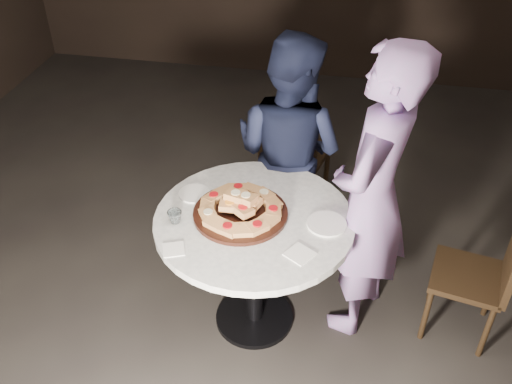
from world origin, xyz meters
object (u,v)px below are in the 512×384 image
(focaccia_pile, at_px, (241,206))
(diner_teal, at_px, (372,199))
(table, at_px, (254,239))
(water_glass, at_px, (175,217))
(chair_far, at_px, (293,150))
(serving_board, at_px, (240,213))
(chair_right, at_px, (486,273))
(diner_navy, at_px, (288,152))

(focaccia_pile, distance_m, diner_teal, 0.68)
(table, distance_m, focaccia_pile, 0.22)
(water_glass, distance_m, diner_teal, 1.02)
(table, xyz_separation_m, chair_far, (0.06, 1.11, -0.12))
(serving_board, xyz_separation_m, focaccia_pile, (0.00, 0.00, 0.05))
(water_glass, relative_size, chair_far, 0.08)
(table, bearing_deg, chair_right, 7.12)
(table, distance_m, diner_teal, 0.66)
(table, height_order, chair_right, chair_right)
(chair_right, bearing_deg, chair_far, -117.13)
(focaccia_pile, bearing_deg, chair_far, 83.12)
(table, distance_m, water_glass, 0.45)
(serving_board, height_order, chair_right, chair_right)
(table, height_order, diner_teal, diner_teal)
(focaccia_pile, height_order, chair_far, focaccia_pile)
(table, relative_size, chair_far, 1.37)
(focaccia_pile, height_order, diner_navy, diner_navy)
(diner_teal, bearing_deg, chair_far, -132.01)
(diner_navy, bearing_deg, focaccia_pile, 100.70)
(table, distance_m, chair_far, 1.12)
(water_glass, bearing_deg, focaccia_pile, 21.32)
(chair_far, bearing_deg, water_glass, 82.72)
(serving_board, distance_m, diner_teal, 0.69)
(water_glass, bearing_deg, serving_board, 21.15)
(water_glass, distance_m, diner_navy, 0.93)
(water_glass, relative_size, chair_right, 0.09)
(table, distance_m, serving_board, 0.17)
(serving_board, distance_m, water_glass, 0.34)
(chair_right, height_order, diner_teal, diner_teal)
(chair_right, bearing_deg, diner_teal, -79.92)
(diner_teal, bearing_deg, water_glass, -55.20)
(serving_board, height_order, focaccia_pile, focaccia_pile)
(table, height_order, focaccia_pile, focaccia_pile)
(focaccia_pile, relative_size, diner_teal, 0.26)
(focaccia_pile, bearing_deg, table, -8.61)
(water_glass, bearing_deg, diner_teal, 16.30)
(chair_right, xyz_separation_m, diner_teal, (-0.66, 0.02, 0.40))
(chair_far, xyz_separation_m, diner_teal, (0.53, -0.94, 0.35))
(chair_far, bearing_deg, diner_teal, 132.49)
(table, bearing_deg, water_glass, -163.81)
(focaccia_pile, bearing_deg, diner_teal, 13.77)
(diner_navy, bearing_deg, table, 106.74)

